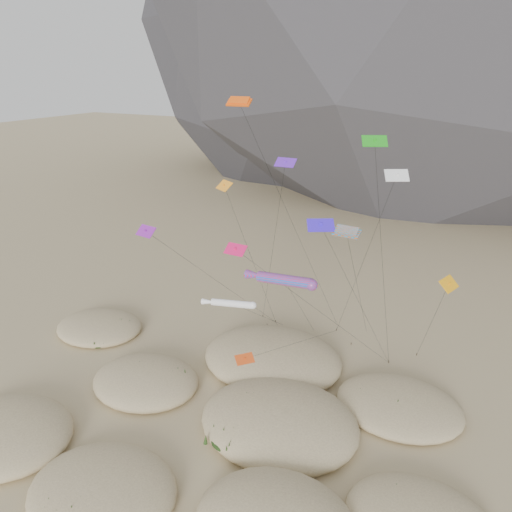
{
  "coord_description": "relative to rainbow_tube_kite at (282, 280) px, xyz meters",
  "views": [
    {
      "loc": [
        19.85,
        -29.32,
        31.78
      ],
      "look_at": [
        -0.84,
        12.0,
        14.02
      ],
      "focal_mm": 35.0,
      "sensor_mm": 36.0,
      "label": 1
    }
  ],
  "objects": [
    {
      "name": "ground",
      "position": [
        -2.57,
        -10.74,
        -12.61
      ],
      "size": [
        500.0,
        500.0,
        0.0
      ],
      "primitive_type": "plane",
      "color": "#CCB789",
      "rests_on": "ground"
    },
    {
      "name": "orange_parafoil",
      "position": [
        -5.05,
        1.59,
        15.55
      ],
      "size": [
        7.3,
        15.52,
        29.11
      ],
      "color": "#E84E0C",
      "rests_on": "ground"
    },
    {
      "name": "dunes",
      "position": [
        -2.72,
        -6.73,
        -11.9
      ],
      "size": [
        52.89,
        34.89,
        3.92
      ],
      "color": "#CCB789",
      "rests_on": "ground"
    },
    {
      "name": "multi_parafoil",
      "position": [
        5.95,
        0.24,
        5.46
      ],
      "size": [
        2.46,
        16.82,
        18.76
      ],
      "color": "#DE5317",
      "rests_on": "ground"
    },
    {
      "name": "delta_kites",
      "position": [
        0.82,
        0.79,
        5.17
      ],
      "size": [
        29.55,
        21.46,
        26.12
      ],
      "color": "orange",
      "rests_on": "ground"
    },
    {
      "name": "rainbow_tube_kite",
      "position": [
        0.0,
        0.0,
        0.0
      ],
      "size": [
        7.89,
        14.5,
        13.49
      ],
      "color": "#EC1849",
      "rests_on": "ground"
    },
    {
      "name": "kite_stakes",
      "position": [
        -0.16,
        12.57,
        -12.46
      ],
      "size": [
        20.33,
        4.48,
        0.3
      ],
      "color": "#3F2D1E",
      "rests_on": "ground"
    },
    {
      "name": "dune_grass",
      "position": [
        -3.28,
        -6.68,
        -11.77
      ],
      "size": [
        39.69,
        29.09,
        1.47
      ],
      "color": "black",
      "rests_on": "ground"
    },
    {
      "name": "white_tube_kite",
      "position": [
        -5.94,
        0.27,
        -3.97
      ],
      "size": [
        6.08,
        13.47,
        9.25
      ],
      "color": "white",
      "rests_on": "ground"
    }
  ]
}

